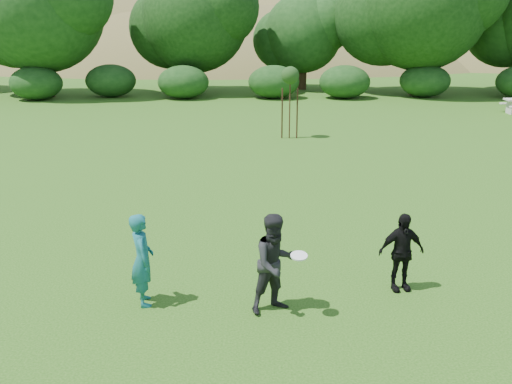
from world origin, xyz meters
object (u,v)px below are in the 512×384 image
player_grey (276,263)px  player_black (401,252)px  player_teal (142,259)px  sapling (290,77)px

player_grey → player_black: player_grey is taller
player_teal → player_grey: size_ratio=0.95×
player_grey → player_black: 2.35m
player_grey → sapling: sapling is taller
player_grey → player_teal: bearing=146.3°
player_grey → player_black: size_ratio=1.17×
player_teal → player_grey: bearing=-113.8°
player_teal → sapling: (3.15, 14.00, 1.62)m
sapling → player_teal: bearing=-102.7°
player_teal → sapling: size_ratio=0.56×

